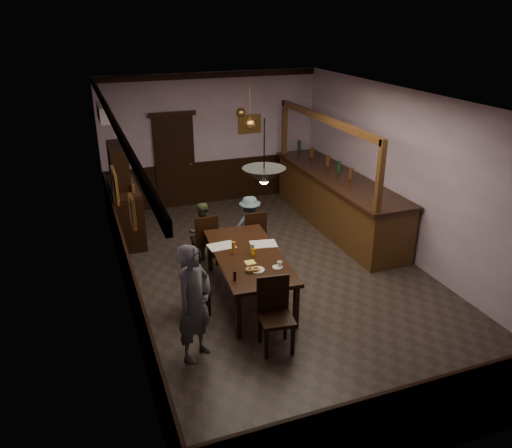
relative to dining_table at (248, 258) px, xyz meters
name	(u,v)px	position (x,y,z in m)	size (l,w,h in m)	color
room	(280,195)	(0.68, 0.42, 0.81)	(5.01, 8.01, 3.01)	#2D2621
dining_table	(248,258)	(0.00, 0.00, 0.00)	(1.16, 2.27, 0.75)	black
chair_far_left	(205,238)	(-0.35, 1.30, -0.16)	(0.43, 0.43, 0.96)	black
chair_far_right	(254,233)	(0.54, 1.24, -0.17)	(0.43, 0.43, 0.94)	black
chair_near	(275,310)	(-0.09, -1.31, -0.13)	(0.49, 0.49, 1.01)	black
chair_side	(192,284)	(-0.93, -0.13, -0.20)	(0.42, 0.42, 0.88)	black
person_standing	(194,303)	(-1.14, -1.17, 0.12)	(0.59, 0.39, 1.61)	#5A5D66
person_seated_left	(202,231)	(-0.34, 1.58, -0.14)	(0.53, 0.41, 1.08)	#464F2F
person_seated_right	(250,225)	(0.56, 1.51, -0.13)	(0.72, 0.41, 1.11)	slate
newspaper_left	(222,246)	(-0.31, 0.42, 0.07)	(0.42, 0.30, 0.01)	silver
newspaper_right	(263,244)	(0.35, 0.26, 0.07)	(0.42, 0.30, 0.01)	silver
napkin	(250,262)	(-0.07, -0.26, 0.07)	(0.15, 0.15, 0.00)	#F6DD5A
saucer	(277,267)	(0.26, -0.56, 0.07)	(0.15, 0.15, 0.01)	white
coffee_cup	(280,264)	(0.29, -0.54, 0.11)	(0.08, 0.08, 0.07)	white
pastry_plate	(257,270)	(-0.05, -0.53, 0.07)	(0.22, 0.22, 0.01)	white
pastry_ring_a	(250,269)	(-0.17, -0.53, 0.10)	(0.13, 0.13, 0.04)	#C68C47
pastry_ring_b	(256,269)	(-0.08, -0.55, 0.10)	(0.13, 0.13, 0.04)	#C68C47
soda_can	(253,253)	(0.05, -0.08, 0.12)	(0.07, 0.07, 0.12)	#F0A614
beer_glass	(234,248)	(-0.20, 0.11, 0.16)	(0.06, 0.06, 0.20)	#BF721E
water_glass	(252,248)	(0.08, 0.03, 0.14)	(0.06, 0.06, 0.15)	silver
pepper_mill	(235,276)	(-0.44, -0.69, 0.13)	(0.04, 0.04, 0.14)	black
sideboard	(125,203)	(-1.53, 2.91, 0.09)	(0.52, 1.46, 1.92)	black
bar_counter	(337,200)	(2.67, 2.03, -0.09)	(0.98, 4.21, 2.36)	#442812
door_back	(175,163)	(-0.22, 4.37, 0.36)	(0.90, 0.06, 2.10)	black
ac_unit	(104,113)	(-1.70, 3.32, 1.76)	(0.20, 0.85, 0.30)	white
picture_left_small	(133,212)	(-1.78, -1.18, 1.46)	(0.04, 0.28, 0.36)	olive
picture_left_large	(115,185)	(-1.78, 1.22, 1.01)	(0.04, 0.62, 0.48)	olive
picture_back	(250,124)	(1.58, 4.38, 1.11)	(0.55, 0.04, 0.42)	olive
pendant_iron	(264,176)	(-0.06, -0.80, 1.57)	(0.56, 0.56, 0.85)	black
pendant_brass_mid	(250,124)	(0.78, 2.10, 1.61)	(0.20, 0.20, 0.81)	#BF8C3F
pendant_brass_far	(241,113)	(0.98, 3.22, 1.61)	(0.20, 0.20, 0.81)	#BF8C3F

